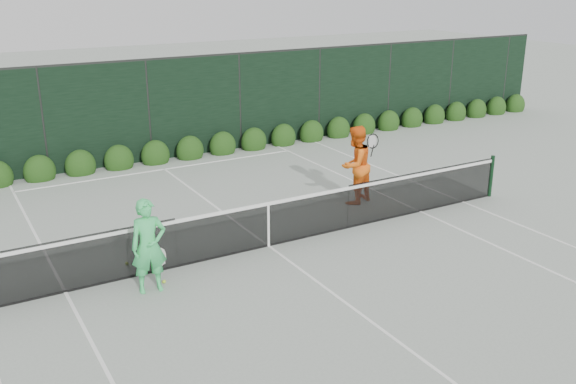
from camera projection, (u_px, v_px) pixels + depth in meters
ground at (269, 246)px, 13.37m from camera, size 80.00×80.00×0.00m
tennis_net at (267, 223)px, 13.18m from camera, size 12.90×0.10×1.07m
player_woman at (149, 246)px, 11.24m from camera, size 0.68×0.47×1.72m
player_man at (355, 165)px, 15.63m from camera, size 1.12×0.99×1.93m
court_lines at (269, 246)px, 13.37m from camera, size 11.03×23.83×0.01m
windscreen_fence at (345, 220)px, 10.65m from camera, size 32.00×21.07×3.06m
hedge_row at (155, 155)px, 19.16m from camera, size 31.66×0.65×0.94m
tennis_balls at (151, 268)px, 12.32m from camera, size 0.58×1.36×0.07m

